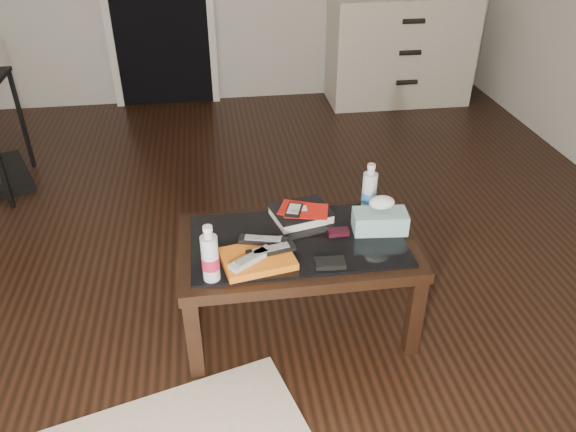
{
  "coord_description": "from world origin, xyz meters",
  "views": [
    {
      "loc": [
        -0.04,
        -2.44,
        1.82
      ],
      "look_at": [
        0.25,
        -0.45,
        0.55
      ],
      "focal_mm": 35.0,
      "sensor_mm": 36.0,
      "label": 1
    }
  ],
  "objects_px": {
    "dresser": "(400,50)",
    "water_bottle_left": "(210,253)",
    "coffee_table": "(297,252)",
    "water_bottle_right": "(370,188)",
    "textbook": "(301,214)",
    "tissue_box": "(380,221)"
  },
  "relations": [
    {
      "from": "textbook",
      "to": "water_bottle_right",
      "type": "height_order",
      "value": "water_bottle_right"
    },
    {
      "from": "water_bottle_left",
      "to": "water_bottle_right",
      "type": "distance_m",
      "value": 0.83
    },
    {
      "from": "water_bottle_left",
      "to": "water_bottle_right",
      "type": "bearing_deg",
      "value": 28.56
    },
    {
      "from": "dresser",
      "to": "textbook",
      "type": "height_order",
      "value": "dresser"
    },
    {
      "from": "dresser",
      "to": "tissue_box",
      "type": "distance_m",
      "value": 2.88
    },
    {
      "from": "textbook",
      "to": "water_bottle_right",
      "type": "relative_size",
      "value": 1.05
    },
    {
      "from": "dresser",
      "to": "water_bottle_left",
      "type": "height_order",
      "value": "dresser"
    },
    {
      "from": "textbook",
      "to": "water_bottle_left",
      "type": "xyz_separation_m",
      "value": [
        -0.41,
        -0.38,
        0.1
      ]
    },
    {
      "from": "dresser",
      "to": "water_bottle_right",
      "type": "height_order",
      "value": "dresser"
    },
    {
      "from": "tissue_box",
      "to": "coffee_table",
      "type": "bearing_deg",
      "value": -171.2
    },
    {
      "from": "coffee_table",
      "to": "water_bottle_right",
      "type": "distance_m",
      "value": 0.44
    },
    {
      "from": "tissue_box",
      "to": "water_bottle_right",
      "type": "bearing_deg",
      "value": 97.86
    },
    {
      "from": "water_bottle_right",
      "to": "textbook",
      "type": "bearing_deg",
      "value": -176.52
    },
    {
      "from": "coffee_table",
      "to": "tissue_box",
      "type": "xyz_separation_m",
      "value": [
        0.36,
        0.02,
        0.11
      ]
    },
    {
      "from": "coffee_table",
      "to": "tissue_box",
      "type": "relative_size",
      "value": 4.35
    },
    {
      "from": "dresser",
      "to": "coffee_table",
      "type": "bearing_deg",
      "value": -115.7
    },
    {
      "from": "dresser",
      "to": "water_bottle_left",
      "type": "distance_m",
      "value": 3.4
    },
    {
      "from": "tissue_box",
      "to": "water_bottle_left",
      "type": "bearing_deg",
      "value": -156.9
    },
    {
      "from": "water_bottle_left",
      "to": "coffee_table",
      "type": "bearing_deg",
      "value": 29.74
    },
    {
      "from": "dresser",
      "to": "textbook",
      "type": "bearing_deg",
      "value": -116.4
    },
    {
      "from": "coffee_table",
      "to": "water_bottle_right",
      "type": "bearing_deg",
      "value": 27.31
    },
    {
      "from": "dresser",
      "to": "water_bottle_left",
      "type": "relative_size",
      "value": 5.06
    }
  ]
}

